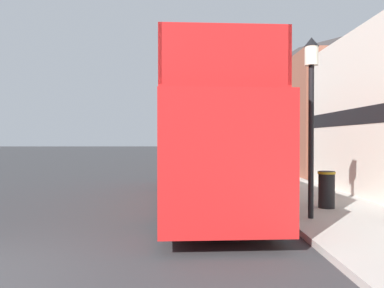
% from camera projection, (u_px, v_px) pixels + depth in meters
% --- Properties ---
extents(ground_plane, '(144.00, 144.00, 0.00)m').
position_uv_depth(ground_plane, '(139.00, 168.00, 26.42)').
color(ground_plane, '#333335').
extents(sidewalk, '(3.24, 108.00, 0.14)m').
position_uv_depth(sidewalk, '(250.00, 170.00, 23.55)').
color(sidewalk, '#ADAAA3').
rests_on(sidewalk, ground_plane).
extents(brick_terrace_rear, '(6.00, 22.21, 9.04)m').
position_uv_depth(brick_terrace_rear, '(298.00, 107.00, 28.66)').
color(brick_terrace_rear, '#935642').
rests_on(brick_terrace_rear, ground_plane).
extents(tour_bus, '(2.94, 11.09, 4.19)m').
position_uv_depth(tour_bus, '(202.00, 143.00, 12.09)').
color(tour_bus, red).
rests_on(tour_bus, ground_plane).
extents(parked_car_ahead_of_bus, '(2.02, 4.16, 1.56)m').
position_uv_depth(parked_car_ahead_of_bus, '(210.00, 164.00, 19.64)').
color(parked_car_ahead_of_bus, '#9E9EA3').
rests_on(parked_car_ahead_of_bus, ground_plane).
extents(lamp_post_nearest, '(0.35, 0.35, 4.35)m').
position_uv_depth(lamp_post_nearest, '(311.00, 93.00, 8.98)').
color(lamp_post_nearest, black).
rests_on(lamp_post_nearest, sidewalk).
extents(lamp_post_second, '(0.35, 0.35, 4.44)m').
position_uv_depth(lamp_post_second, '(252.00, 112.00, 16.36)').
color(lamp_post_second, black).
rests_on(lamp_post_second, sidewalk).
extents(litter_bin, '(0.48, 0.48, 1.02)m').
position_uv_depth(litter_bin, '(327.00, 188.00, 10.37)').
color(litter_bin, black).
rests_on(litter_bin, sidewalk).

